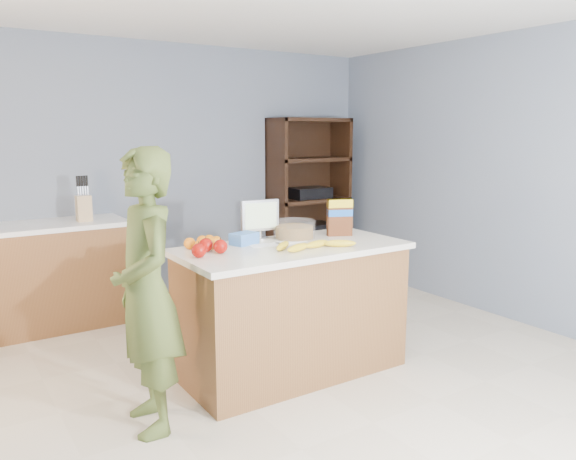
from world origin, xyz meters
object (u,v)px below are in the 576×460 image
person (147,292)px  tv (260,217)px  shelving_unit (306,203)px  counter_peninsula (292,314)px  cereal_box (340,214)px

person → tv: person is taller
shelving_unit → tv: shelving_unit is taller
person → tv: (1.02, 0.50, 0.27)m
counter_peninsula → shelving_unit: shelving_unit is taller
cereal_box → person: bearing=-169.6°
tv → shelving_unit: bearing=47.0°
person → cereal_box: size_ratio=5.83×
counter_peninsula → person: (-1.08, -0.18, 0.38)m
shelving_unit → person: size_ratio=1.13×
shelving_unit → cereal_box: bearing=-118.6°
tv → cereal_box: tv is taller
tv → cereal_box: (0.56, -0.21, -0.00)m
person → cereal_box: 1.62m
shelving_unit → person: (-2.63, -2.22, -0.07)m
counter_peninsula → cereal_box: cereal_box is taller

